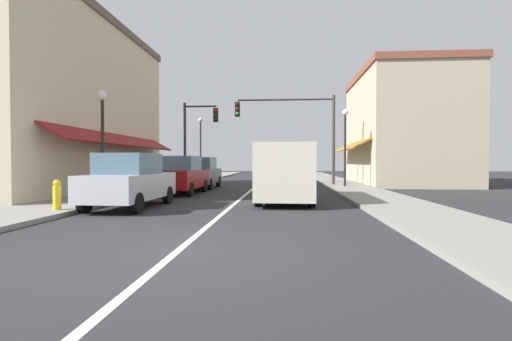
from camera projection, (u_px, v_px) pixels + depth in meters
ground_plane at (257, 185)px, 24.25m from camera, size 80.00×80.00×0.00m
sidewalk_left at (174, 184)px, 24.67m from camera, size 2.60×56.00×0.12m
sidewalk_right at (343, 185)px, 23.83m from camera, size 2.60×56.00×0.12m
lane_center_stripe at (257, 185)px, 24.25m from camera, size 0.14×52.00×0.01m
storefront_left_block at (58, 105)px, 18.91m from camera, size 7.01×14.20×8.75m
storefront_right_block at (403, 129)px, 25.41m from camera, size 7.28×10.20×7.54m
parked_car_nearest_left at (130, 181)px, 12.16m from camera, size 1.84×4.13×1.77m
parked_car_second_left at (181, 175)px, 17.47m from camera, size 1.83×4.12×1.77m
parked_car_third_left at (201, 173)px, 21.55m from camera, size 1.79×4.11×1.77m
van_in_lane at (286, 171)px, 14.01m from camera, size 2.09×5.22×2.12m
traffic_signal_mast_arm at (298, 123)px, 23.29m from camera, size 6.21×0.50×5.64m
traffic_signal_left_corner at (196, 131)px, 24.63m from camera, size 2.34×0.50×5.41m
street_lamp_left_near at (103, 125)px, 14.23m from camera, size 0.36×0.36×4.21m
street_lamp_right_mid at (345, 135)px, 21.23m from camera, size 0.36×0.36×4.48m
street_lamp_left_far at (201, 139)px, 29.60m from camera, size 0.36×0.36×5.01m
fire_hydrant at (57, 195)px, 10.74m from camera, size 0.22×0.22×0.87m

